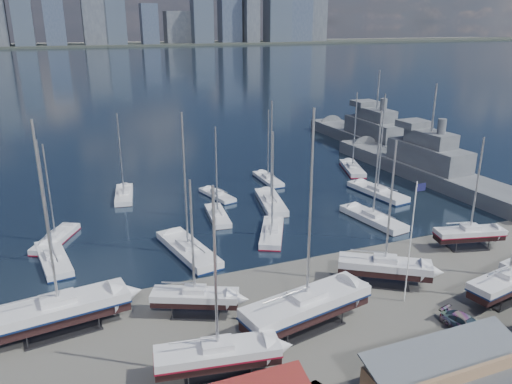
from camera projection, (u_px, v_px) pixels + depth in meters
name	position (u px, v px, depth m)	size (l,w,h in m)	color
ground	(343.00, 303.00, 48.79)	(1400.00, 1400.00, 0.00)	#605E59
water	(91.00, 65.00, 321.13)	(1400.00, 600.00, 0.40)	#192B3B
far_shore	(72.00, 46.00, 549.11)	(1400.00, 80.00, 2.20)	#2D332D
skyline	(60.00, 9.00, 528.57)	(639.14, 43.80, 107.69)	#475166
sailboat_cradle_0	(59.00, 310.00, 43.54)	(12.25, 4.89, 19.00)	#2D2D33
sailboat_cradle_1	(218.00, 354.00, 37.99)	(9.96, 4.20, 15.63)	#2D2D33
sailboat_cradle_2	(195.00, 297.00, 46.14)	(8.22, 5.42, 13.32)	#2D2D33
sailboat_cradle_3	(307.00, 306.00, 44.11)	(12.88, 5.83, 19.80)	#2D2D33
sailboat_cradle_4	(385.00, 266.00, 51.66)	(9.30, 7.42, 15.42)	#2D2D33
sailboat_cradle_5	(508.00, 281.00, 48.71)	(9.92, 4.34, 15.55)	#2D2D33
sailboat_cradle_6	(470.00, 233.00, 59.93)	(8.71, 4.25, 13.75)	#2D2D33
sailboat_moored_0	(54.00, 260.00, 56.79)	(4.19, 10.34, 15.02)	black
sailboat_moored_1	(56.00, 240.00, 62.20)	(6.31, 8.88, 13.11)	black
sailboat_moored_2	(124.00, 196.00, 77.93)	(3.98, 9.43, 13.80)	black
sailboat_moored_3	(188.00, 252.00, 58.98)	(5.45, 12.23, 17.67)	black
sailboat_moored_4	(218.00, 216.00, 69.61)	(3.32, 8.61, 12.67)	black
sailboat_moored_5	(217.00, 196.00, 77.96)	(4.06, 8.16, 11.75)	black
sailboat_moored_6	(272.00, 234.00, 63.95)	(6.70, 9.71, 14.26)	black
sailboat_moored_7	(271.00, 203.00, 74.60)	(5.14, 11.20, 16.32)	black
sailboat_moored_8	(268.00, 180.00, 85.71)	(2.43, 8.67, 12.97)	black
sailboat_moored_9	(373.00, 220.00, 68.49)	(4.54, 10.94, 16.03)	black
sailboat_moored_10	(377.00, 193.00, 79.03)	(4.75, 11.49, 16.67)	black
sailboat_moored_11	(352.00, 169.00, 91.79)	(5.93, 10.42, 15.02)	black
naval_ship_east	(427.00, 169.00, 87.01)	(9.07, 44.34, 17.97)	slate
naval_ship_west	(374.00, 140.00, 108.41)	(7.40, 45.42, 18.09)	slate
car_c	(494.00, 342.00, 41.70)	(2.25, 4.89, 1.36)	gray
car_d	(466.00, 323.00, 44.31)	(1.87, 4.59, 1.33)	gray
flagpole	(412.00, 234.00, 46.82)	(1.09, 0.12, 12.39)	white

